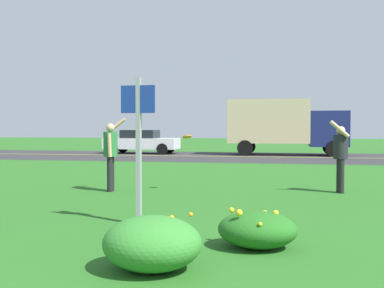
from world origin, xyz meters
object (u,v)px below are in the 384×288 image
(frisbee_orange, at_px, (187,137))
(car_white_center_left, at_px, (141,142))
(person_catcher_dark_shirt, at_px, (340,153))
(box_truck_navy, at_px, (285,124))
(person_thrower_green_shirt, at_px, (111,150))
(sign_post_near_path, at_px, (138,135))

(frisbee_orange, relative_size, car_white_center_left, 0.05)
(person_catcher_dark_shirt, xyz_separation_m, car_white_center_left, (-10.07, 15.91, -0.22))
(car_white_center_left, height_order, box_truck_navy, box_truck_navy)
(box_truck_navy, bearing_deg, person_catcher_dark_shirt, -84.97)
(person_thrower_green_shirt, bearing_deg, car_white_center_left, 105.26)
(sign_post_near_path, bearing_deg, car_white_center_left, 107.61)
(sign_post_near_path, bearing_deg, person_catcher_dark_shirt, 51.64)
(person_thrower_green_shirt, xyz_separation_m, frisbee_orange, (1.83, 0.41, 0.33))
(car_white_center_left, bearing_deg, person_thrower_green_shirt, -74.74)
(car_white_center_left, relative_size, box_truck_navy, 0.67)
(person_thrower_green_shirt, distance_m, frisbee_orange, 1.91)
(person_catcher_dark_shirt, distance_m, box_truck_navy, 15.99)
(sign_post_near_path, distance_m, car_white_center_left, 21.45)
(person_thrower_green_shirt, bearing_deg, frisbee_orange, 12.63)
(sign_post_near_path, xyz_separation_m, car_white_center_left, (-6.49, 20.43, -0.70))
(sign_post_near_path, bearing_deg, person_thrower_green_shirt, 117.52)
(box_truck_navy, bearing_deg, sign_post_near_path, -96.09)
(sign_post_near_path, height_order, box_truck_navy, box_truck_navy)
(person_thrower_green_shirt, distance_m, car_white_center_left, 17.38)
(sign_post_near_path, xyz_separation_m, person_catcher_dark_shirt, (3.58, 4.53, -0.48))
(person_catcher_dark_shirt, relative_size, car_white_center_left, 0.39)
(person_catcher_dark_shirt, xyz_separation_m, frisbee_orange, (-3.66, -0.45, 0.38))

